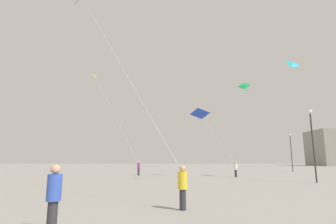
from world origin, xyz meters
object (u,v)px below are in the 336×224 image
at_px(kite_emerald_delta, 244,89).
at_px(lamppost_east, 291,147).
at_px(kite_cobalt_delta, 200,114).
at_px(lamppost_west, 312,134).
at_px(kite_lime_diamond, 96,79).
at_px(person_in_blue, 54,195).
at_px(kite_cyan_diamond, 292,64).
at_px(person_in_yellow, 183,185).
at_px(person_in_purple, 139,168).
at_px(building_left_hall, 333,148).
at_px(person_in_white, 236,168).

height_order(kite_emerald_delta, lamppost_east, kite_emerald_delta).
xyz_separation_m(kite_cobalt_delta, lamppost_west, (8.56, -7.56, -3.09)).
bearing_deg(kite_lime_diamond, person_in_blue, -72.50).
distance_m(kite_cyan_diamond, kite_lime_diamond, 29.16).
xyz_separation_m(person_in_yellow, person_in_purple, (-5.23, 22.20, 0.05)).
bearing_deg(lamppost_east, kite_cobalt_delta, -138.16).
xyz_separation_m(kite_cobalt_delta, building_left_hall, (49.70, 64.47, -0.94)).
relative_size(person_in_white, building_left_hall, 0.12).
relative_size(person_in_blue, lamppost_west, 0.28).
bearing_deg(kite_cyan_diamond, kite_cobalt_delta, 162.14).
bearing_deg(kite_emerald_delta, person_in_blue, -117.02).
distance_m(person_in_yellow, kite_emerald_delta, 17.48).
xyz_separation_m(person_in_yellow, kite_cobalt_delta, (2.07, 19.88, 6.10)).
xyz_separation_m(kite_cyan_diamond, kite_emerald_delta, (-5.63, -2.21, -3.18)).
height_order(building_left_hall, lamppost_west, building_left_hall).
xyz_separation_m(person_in_yellow, kite_lime_diamond, (-13.90, 30.77, 14.02)).
bearing_deg(lamppost_east, kite_emerald_delta, -121.18).
bearing_deg(kite_cobalt_delta, kite_cyan_diamond, -17.86).
bearing_deg(lamppost_east, person_in_purple, -153.32).
height_order(kite_emerald_delta, lamppost_west, kite_emerald_delta).
xyz_separation_m(kite_emerald_delta, lamppost_east, (11.43, 18.90, -4.48)).
xyz_separation_m(person_in_blue, kite_cyan_diamond, (14.71, 20.02, 10.68)).
distance_m(building_left_hall, lamppost_east, 61.44).
relative_size(kite_lime_diamond, building_left_hall, 1.03).
bearing_deg(person_in_yellow, lamppost_west, -129.16).
xyz_separation_m(person_in_blue, person_in_purple, (-2.02, 25.38, 0.02)).
bearing_deg(kite_emerald_delta, lamppost_west, -25.91).
distance_m(building_left_hall, lamppost_west, 82.98).
relative_size(building_left_hall, lamppost_east, 2.34).
height_order(kite_cyan_diamond, lamppost_west, kite_cyan_diamond).
bearing_deg(kite_cobalt_delta, person_in_blue, -102.88).
distance_m(person_in_blue, building_left_hall, 103.49).
bearing_deg(lamppost_west, kite_cobalt_delta, 138.57).
relative_size(person_in_purple, kite_cobalt_delta, 0.27).
relative_size(kite_emerald_delta, building_left_hall, 0.54).
height_order(person_in_yellow, kite_emerald_delta, kite_emerald_delta).
distance_m(kite_lime_diamond, lamppost_west, 32.61).
distance_m(person_in_blue, kite_emerald_delta, 21.35).
bearing_deg(lamppost_west, building_left_hall, 60.27).
distance_m(kite_lime_diamond, lamppost_east, 33.20).
xyz_separation_m(kite_cyan_diamond, lamppost_east, (5.81, 16.69, -7.65)).
bearing_deg(building_left_hall, kite_cobalt_delta, -127.63).
distance_m(person_in_white, lamppost_east, 18.69).
relative_size(person_in_yellow, building_left_hall, 0.11).
bearing_deg(person_in_white, lamppost_east, -77.52).
bearing_deg(person_in_blue, building_left_hall, 13.84).
height_order(kite_lime_diamond, lamppost_west, kite_lime_diamond).
height_order(person_in_white, lamppost_west, lamppost_west).
relative_size(person_in_yellow, kite_emerald_delta, 0.21).
bearing_deg(person_in_blue, lamppost_east, 16.77).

